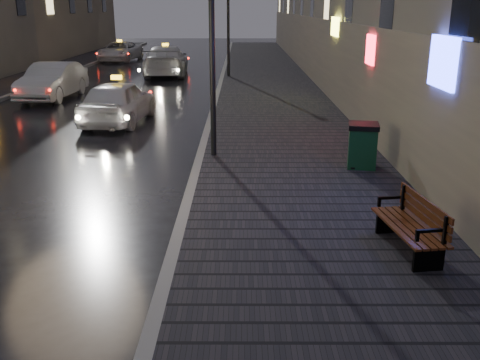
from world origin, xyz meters
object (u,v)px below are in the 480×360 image
object	(u,v)px
lamp_near	(212,17)
taxi_mid	(166,61)
lamp_far	(228,11)
trash_bin	(362,145)
taxi_far	(120,51)
taxi_near	(118,102)
car_left_mid	(52,81)
bench	(413,225)

from	to	relation	value
lamp_near	taxi_mid	world-z (taller)	lamp_near
lamp_far	trash_bin	size ratio (longest dim) A/B	5.10
lamp_near	taxi_mid	xyz separation A→B (m)	(-3.55, 17.45, -2.67)
lamp_near	taxi_far	size ratio (longest dim) A/B	1.10
lamp_near	lamp_far	bearing A→B (deg)	90.00
lamp_far	taxi_mid	distance (m)	4.67
taxi_mid	taxi_near	bearing A→B (deg)	87.26
taxi_far	taxi_near	bearing A→B (deg)	-71.31
car_left_mid	bench	bearing A→B (deg)	-51.57
taxi_near	taxi_far	distance (m)	21.86
lamp_near	taxi_near	xyz separation A→B (m)	(-3.40, 4.57, -2.77)
taxi_far	taxi_mid	bearing A→B (deg)	-55.85
lamp_near	trash_bin	world-z (taller)	lamp_near
bench	car_left_mid	bearing A→B (deg)	116.77
lamp_far	bench	distance (m)	21.99
lamp_far	trash_bin	distance (m)	17.64
lamp_far	car_left_mid	bearing A→B (deg)	-138.29
taxi_far	lamp_far	bearing A→B (deg)	-44.66
trash_bin	taxi_far	bearing A→B (deg)	123.26
bench	taxi_mid	size ratio (longest dim) A/B	0.30
lamp_near	taxi_far	xyz separation A→B (m)	(-7.98, 25.95, -2.82)
trash_bin	lamp_far	bearing A→B (deg)	111.83
lamp_far	lamp_near	bearing A→B (deg)	-90.00
taxi_near	taxi_far	bearing A→B (deg)	-72.77
taxi_mid	trash_bin	bearing A→B (deg)	107.47
lamp_far	taxi_near	world-z (taller)	lamp_far
taxi_mid	taxi_far	distance (m)	9.59
trash_bin	taxi_far	size ratio (longest dim) A/B	0.22
bench	car_left_mid	world-z (taller)	car_left_mid
lamp_far	taxi_far	world-z (taller)	lamp_far
car_left_mid	lamp_near	bearing A→B (deg)	-49.35
trash_bin	taxi_near	xyz separation A→B (m)	(-6.91, 5.63, 0.05)
taxi_mid	taxi_far	xyz separation A→B (m)	(-4.44, 8.50, -0.15)
car_left_mid	trash_bin	bearing A→B (deg)	-41.17
trash_bin	taxi_mid	size ratio (longest dim) A/B	0.18
lamp_near	bench	distance (m)	7.09
car_left_mid	taxi_mid	size ratio (longest dim) A/B	0.80
lamp_near	taxi_near	world-z (taller)	lamp_near
lamp_near	taxi_mid	bearing A→B (deg)	101.49
lamp_far	car_left_mid	distance (m)	10.10
trash_bin	taxi_mid	world-z (taller)	taxi_mid
lamp_far	taxi_near	size ratio (longest dim) A/B	1.24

